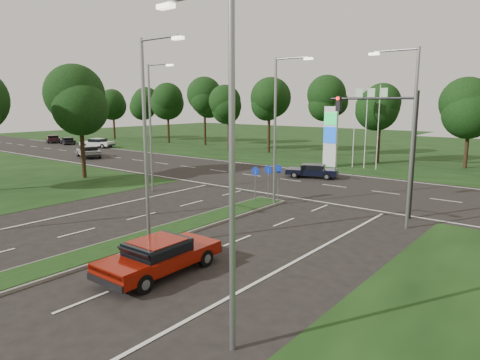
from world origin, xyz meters
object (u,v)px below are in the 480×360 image
Objects in this scene: far_car_d at (53,139)px; far_car_b at (97,143)px; far_car_c at (68,141)px; red_sedan at (159,255)px; far_car_a at (89,151)px; navy_sedan at (312,171)px.

far_car_b is at bearing -66.45° from far_car_d.
red_sedan is at bearing -98.88° from far_car_c.
far_car_a is 1.27× the size of far_car_c.
navy_sedan is 0.90× the size of far_car_a.
far_car_b reaches higher than far_car_d.
far_car_c is at bearing 68.51° from far_car_b.
red_sedan is 0.95× the size of far_car_a.
far_car_b is (-36.24, 2.81, 0.09)m from navy_sedan.
navy_sedan is at bearing 103.82° from red_sedan.
far_car_d is at bearing 107.55° from far_car_c.
red_sedan and far_car_b have the same top height.
far_car_c is (-50.02, 24.82, -0.14)m from red_sedan.
far_car_b is 1.10× the size of far_car_d.
far_car_b is 12.38m from far_car_d.
red_sedan reaches higher than far_car_c.
far_car_a is (-27.23, -4.24, 0.10)m from navy_sedan.
navy_sedan is 27.56m from far_car_a.
far_car_d is (-48.62, 2.79, 0.02)m from navy_sedan.
red_sedan reaches higher than far_car_d.
far_car_b is at bearing 148.47° from red_sedan.
red_sedan is 55.83m from far_car_c.
far_car_b is (-9.01, 7.05, -0.01)m from far_car_a.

